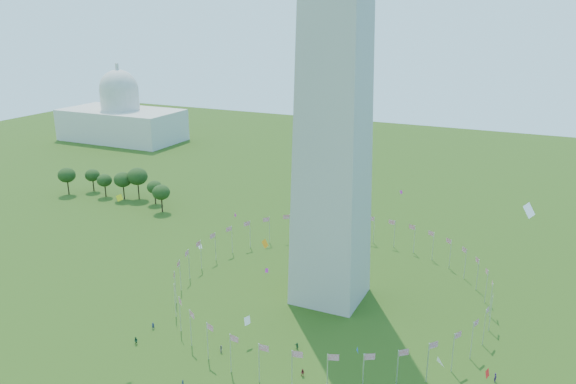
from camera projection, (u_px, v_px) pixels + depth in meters
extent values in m
cylinder|color=silver|center=(491.00, 314.00, 130.80)|extent=(0.24, 0.24, 9.00)
cylinder|color=silver|center=(491.00, 300.00, 137.05)|extent=(0.24, 0.24, 9.00)
cylinder|color=silver|center=(486.00, 287.00, 143.60)|extent=(0.24, 0.24, 9.00)
cylinder|color=silver|center=(478.00, 275.00, 150.25)|extent=(0.24, 0.24, 9.00)
cylinder|color=silver|center=(465.00, 264.00, 156.79)|extent=(0.24, 0.24, 9.00)
cylinder|color=silver|center=(450.00, 254.00, 163.03)|extent=(0.24, 0.24, 9.00)
cylinder|color=silver|center=(433.00, 246.00, 168.77)|extent=(0.24, 0.24, 9.00)
cylinder|color=silver|center=(414.00, 239.00, 173.85)|extent=(0.24, 0.24, 9.00)
cylinder|color=silver|center=(394.00, 234.00, 178.11)|extent=(0.24, 0.24, 9.00)
cylinder|color=silver|center=(374.00, 230.00, 181.41)|extent=(0.24, 0.24, 9.00)
cylinder|color=silver|center=(353.00, 227.00, 183.67)|extent=(0.24, 0.24, 9.00)
cylinder|color=silver|center=(332.00, 226.00, 184.81)|extent=(0.24, 0.24, 9.00)
cylinder|color=silver|center=(310.00, 226.00, 184.79)|extent=(0.24, 0.24, 9.00)
cylinder|color=silver|center=(290.00, 227.00, 183.61)|extent=(0.24, 0.24, 9.00)
cylinder|color=silver|center=(269.00, 230.00, 181.32)|extent=(0.24, 0.24, 9.00)
cylinder|color=silver|center=(250.00, 234.00, 177.98)|extent=(0.24, 0.24, 9.00)
cylinder|color=silver|center=(232.00, 240.00, 173.70)|extent=(0.24, 0.24, 9.00)
cylinder|color=silver|center=(216.00, 246.00, 168.60)|extent=(0.24, 0.24, 9.00)
cylinder|color=silver|center=(201.00, 255.00, 162.83)|extent=(0.24, 0.24, 9.00)
cylinder|color=silver|center=(189.00, 264.00, 156.58)|extent=(0.24, 0.24, 9.00)
cylinder|color=silver|center=(180.00, 275.00, 150.03)|extent=(0.24, 0.24, 9.00)
cylinder|color=silver|center=(175.00, 287.00, 143.39)|extent=(0.24, 0.24, 9.00)
cylinder|color=silver|center=(175.00, 300.00, 136.84)|extent=(0.24, 0.24, 9.00)
cylinder|color=silver|center=(180.00, 314.00, 130.61)|extent=(0.24, 0.24, 9.00)
cylinder|color=silver|center=(191.00, 328.00, 124.86)|extent=(0.24, 0.24, 9.00)
cylinder|color=silver|center=(208.00, 341.00, 119.78)|extent=(0.24, 0.24, 9.00)
cylinder|color=silver|center=(231.00, 353.00, 115.53)|extent=(0.24, 0.24, 9.00)
cylinder|color=silver|center=(259.00, 363.00, 112.22)|extent=(0.24, 0.24, 9.00)
cylinder|color=silver|center=(292.00, 370.00, 109.96)|extent=(0.24, 0.24, 9.00)
cylinder|color=silver|center=(327.00, 374.00, 108.83)|extent=(0.24, 0.24, 9.00)
cylinder|color=silver|center=(363.00, 374.00, 108.85)|extent=(0.24, 0.24, 9.00)
cylinder|color=silver|center=(397.00, 370.00, 110.02)|extent=(0.24, 0.24, 9.00)
cylinder|color=silver|center=(428.00, 363.00, 112.31)|extent=(0.24, 0.24, 9.00)
cylinder|color=silver|center=(453.00, 353.00, 115.65)|extent=(0.24, 0.24, 9.00)
cylinder|color=silver|center=(472.00, 341.00, 119.94)|extent=(0.24, 0.24, 9.00)
cylinder|color=silver|center=(484.00, 327.00, 125.04)|extent=(0.24, 0.24, 9.00)
imported|color=gray|center=(222.00, 349.00, 123.38)|extent=(1.02, 1.08, 1.76)
imported|color=#1B4326|center=(297.00, 346.00, 124.68)|extent=(1.50, 1.20, 1.49)
imported|color=#1E2946|center=(183.00, 383.00, 112.06)|extent=(0.46, 0.61, 1.51)
imported|color=#1A4128|center=(136.00, 341.00, 126.31)|extent=(0.91, 0.73, 1.80)
imported|color=#1F2549|center=(153.00, 326.00, 132.46)|extent=(0.75, 0.73, 1.74)
imported|color=maroon|center=(303.00, 373.00, 115.16)|extent=(0.92, 0.77, 1.69)
imported|color=#321746|center=(495.00, 378.00, 113.41)|extent=(0.50, 0.75, 2.02)
plane|color=white|center=(440.00, 361.00, 103.01)|extent=(1.65, 2.54, 2.63)
plane|color=white|center=(529.00, 210.00, 78.26)|extent=(1.71, 1.95, 2.14)
plane|color=yellow|center=(119.00, 198.00, 118.30)|extent=(0.35, 1.84, 1.81)
plane|color=#CC2699|center=(235.00, 215.00, 160.28)|extent=(0.33, 1.53, 1.53)
plane|color=#CC2699|center=(267.00, 270.00, 136.36)|extent=(0.85, 0.95, 1.19)
plane|color=orange|center=(265.00, 244.00, 115.15)|extent=(1.90, 0.82, 1.91)
plane|color=#CC2699|center=(401.00, 192.00, 140.77)|extent=(0.22, 1.09, 1.07)
plane|color=red|center=(487.00, 373.00, 78.01)|extent=(0.35, 1.41, 1.43)
plane|color=blue|center=(357.00, 350.00, 115.68)|extent=(0.90, 1.21, 1.49)
plane|color=white|center=(247.00, 321.00, 125.23)|extent=(1.94, 1.05, 2.10)
plane|color=white|center=(200.00, 246.00, 167.57)|extent=(1.01, 1.62, 1.57)
ellipsoid|color=#274818|center=(67.00, 182.00, 230.30)|extent=(7.08, 7.08, 11.06)
ellipsoid|color=#274818|center=(93.00, 181.00, 234.58)|extent=(6.03, 6.03, 9.42)
ellipsoid|color=#274818|center=(105.00, 186.00, 227.56)|extent=(5.97, 5.97, 9.33)
ellipsoid|color=#274818|center=(123.00, 186.00, 224.15)|extent=(7.06, 7.06, 11.03)
ellipsoid|color=#274818|center=(138.00, 184.00, 224.25)|extent=(8.12, 8.12, 12.69)
ellipsoid|color=#274818|center=(155.00, 193.00, 218.92)|extent=(5.91, 5.91, 9.24)
ellipsoid|color=#274818|center=(162.00, 199.00, 209.77)|extent=(6.66, 6.66, 10.40)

